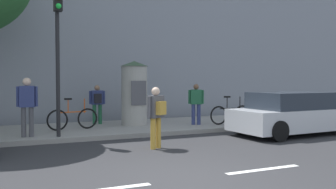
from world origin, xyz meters
The scene contains 13 objects.
ground_plane centered at (0.00, 0.00, 0.00)m, with size 80.00×80.00×0.00m, color #2B2B2D.
sidewalk_curb centered at (0.00, 7.00, 0.07)m, with size 36.00×4.00×0.15m, color gray.
lane_markings centered at (0.00, 0.00, 0.00)m, with size 25.80×0.16×0.01m.
building_backdrop centered at (0.00, 12.00, 5.54)m, with size 36.00×5.00×11.07m, color gray.
traffic_light centered at (-1.63, 5.24, 3.14)m, with size 0.24×0.45×4.47m.
poster_column centered at (1.43, 7.21, 1.38)m, with size 1.08×1.08×2.43m.
pedestrian_in_red_top centered at (0.60, 3.07, 0.99)m, with size 0.57×0.50×1.66m.
pedestrian_near_pole centered at (-2.49, 5.65, 1.20)m, with size 0.60×0.30×1.77m.
pedestrian_in_light_jacket centered at (0.19, 7.98, 1.04)m, with size 0.61×0.42×1.51m.
pedestrian_tallest centered at (3.59, 6.25, 1.05)m, with size 0.55×0.39×1.55m.
bicycle_leaning centered at (-0.96, 6.73, 0.54)m, with size 1.76×0.29×1.09m.
bicycle_upright centered at (4.87, 5.82, 0.54)m, with size 1.77×0.14×1.09m.
parked_car_silver centered at (5.84, 3.52, 0.70)m, with size 4.54×2.17×1.44m.
Camera 1 is at (-3.22, -6.02, 1.85)m, focal length 39.30 mm.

